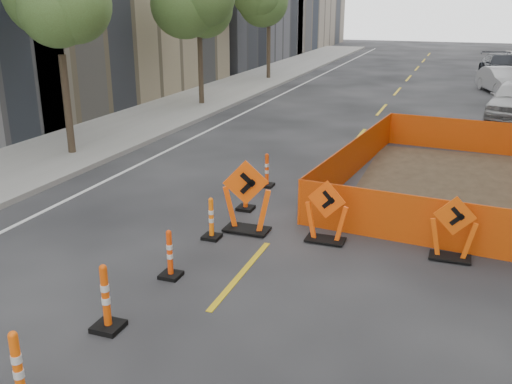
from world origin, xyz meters
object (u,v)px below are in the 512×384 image
at_px(channelizer_4, 170,254).
at_px(chevron_sign_left, 247,196).
at_px(channelizer_2, 18,370).
at_px(chevron_sign_center, 326,211).
at_px(chevron_sign_right, 453,228).
at_px(parked_car_far, 502,67).
at_px(channelizer_6, 246,190).
at_px(parked_car_mid, 502,80).
at_px(channelizer_3, 106,297).
at_px(channelizer_7, 267,170).
at_px(channelizer_5, 211,218).

bearing_deg(channelizer_4, chevron_sign_left, 78.00).
distance_m(channelizer_2, chevron_sign_center, 6.90).
xyz_separation_m(chevron_sign_right, parked_car_far, (1.97, 29.42, 0.13)).
xyz_separation_m(chevron_sign_left, chevron_sign_right, (4.35, 0.06, -0.16)).
height_order(channelizer_6, parked_car_mid, parked_car_mid).
distance_m(chevron_sign_left, chevron_sign_right, 4.35).
relative_size(channelizer_3, channelizer_7, 1.19).
bearing_deg(channelizer_2, channelizer_6, 89.48).
xyz_separation_m(channelizer_2, parked_car_mid, (6.67, 29.79, 0.14)).
xyz_separation_m(channelizer_7, chevron_sign_right, (4.99, -3.16, 0.20)).
bearing_deg(channelizer_6, channelizer_4, -90.23).
relative_size(channelizer_2, parked_car_far, 0.20).
xyz_separation_m(channelizer_6, parked_car_far, (6.85, 28.18, 0.30)).
height_order(channelizer_5, parked_car_mid, parked_car_mid).
bearing_deg(parked_car_mid, channelizer_4, -122.77).
relative_size(chevron_sign_right, parked_car_far, 0.24).
bearing_deg(channelizer_6, chevron_sign_left, -67.77).
distance_m(channelizer_7, chevron_sign_right, 5.91).
bearing_deg(channelizer_3, chevron_sign_right, 42.48).
relative_size(channelizer_2, channelizer_4, 1.17).
distance_m(channelizer_2, chevron_sign_right, 8.16).
xyz_separation_m(channelizer_3, channelizer_7, (-0.02, 7.71, -0.09)).
relative_size(channelizer_5, channelizer_6, 0.93).
xyz_separation_m(channelizer_3, channelizer_4, (0.08, 1.93, -0.09)).
distance_m(chevron_sign_left, chevron_sign_center, 1.80).
distance_m(channelizer_4, parked_car_mid, 26.76).
bearing_deg(chevron_sign_left, channelizer_2, -120.04).
relative_size(channelizer_7, chevron_sign_right, 0.70).
distance_m(chevron_sign_center, chevron_sign_right, 2.56).
height_order(channelizer_2, parked_car_far, parked_car_far).
height_order(channelizer_4, chevron_sign_right, chevron_sign_right).
xyz_separation_m(parked_car_mid, parked_car_far, (0.25, 6.11, 0.11)).
xyz_separation_m(channelizer_3, channelizer_5, (0.05, 3.86, -0.09)).
relative_size(channelizer_7, parked_car_far, 0.17).
height_order(channelizer_4, parked_car_far, parked_car_far).
xyz_separation_m(channelizer_4, chevron_sign_center, (2.33, 2.62, 0.22)).
relative_size(chevron_sign_left, chevron_sign_center, 1.20).
xyz_separation_m(channelizer_5, channelizer_7, (-0.07, 3.86, 0.00)).
xyz_separation_m(chevron_sign_center, parked_car_far, (4.53, 29.42, 0.11)).
bearing_deg(channelizer_3, parked_car_mid, 76.49).
distance_m(parked_car_mid, parked_car_far, 6.12).
bearing_deg(channelizer_2, parked_car_far, 79.08).
bearing_deg(channelizer_2, chevron_sign_center, 69.75).
bearing_deg(parked_car_far, channelizer_2, -109.36).
bearing_deg(channelizer_2, channelizer_7, 90.26).
bearing_deg(parked_car_mid, channelizer_7, -126.89).
relative_size(channelizer_5, parked_car_far, 0.17).
xyz_separation_m(channelizer_3, parked_car_far, (6.95, 33.97, 0.24)).
bearing_deg(chevron_sign_left, channelizer_4, -126.72).
xyz_separation_m(channelizer_4, parked_car_mid, (6.62, 25.93, 0.22)).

